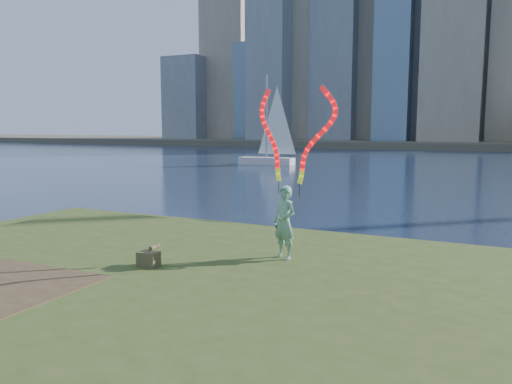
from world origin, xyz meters
The scene contains 6 objects.
ground centered at (0.00, 0.00, 0.00)m, with size 320.00×320.00×0.00m, color #19253E.
grassy_knoll centered at (0.00, -2.30, 0.34)m, with size 20.00×18.00×0.80m.
far_shore centered at (0.00, 95.00, 0.60)m, with size 320.00×40.00×1.20m, color #4F493A.
woman_with_ribbons centered at (1.85, 1.03, 2.22)m, with size 1.88×0.84×3.99m.
canvas_bag centered at (-0.44, -0.77, 0.97)m, with size 0.43×0.49×0.41m.
sailboat centered at (-14.24, 35.89, 1.50)m, with size 5.79×2.03×8.73m.
Camera 1 is at (5.88, -8.81, 3.64)m, focal length 35.00 mm.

